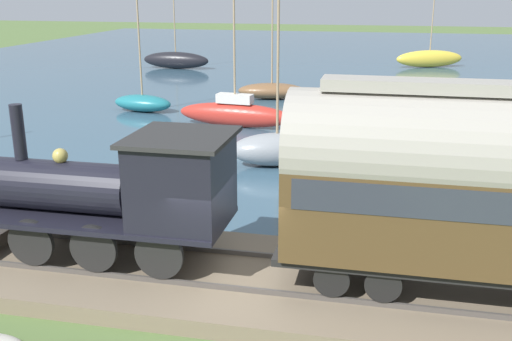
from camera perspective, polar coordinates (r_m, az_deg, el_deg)
ground_plane at (r=13.91m, az=-2.08°, el=-11.77°), size 200.00×200.00×0.00m
harbor_water at (r=55.24m, az=9.19°, el=9.96°), size 80.00×80.00×0.01m
rail_embankment at (r=14.16m, az=-1.68°, el=-10.32°), size 4.53×56.00×0.50m
steam_locomotive at (r=14.16m, az=-11.99°, el=-1.61°), size 2.38×6.29×3.60m
passenger_coach at (r=12.92m, az=21.05°, el=-1.05°), size 2.38×8.42×4.46m
sailboat_red at (r=29.88m, az=-2.02°, el=5.46°), size 1.78×6.04×6.12m
sailboat_yellow at (r=54.55m, az=16.18°, el=10.21°), size 3.39×6.01×7.16m
sailboat_black at (r=52.02m, az=-7.64°, el=10.39°), size 1.74×5.92×6.74m
sailboat_teal at (r=34.17m, az=-10.75°, el=6.42°), size 1.89×3.62×7.72m
sailboat_gray at (r=23.27m, az=2.02°, el=2.11°), size 2.59×3.90×7.63m
sailboat_brown at (r=37.49m, az=1.52°, el=7.63°), size 2.26×4.40×6.49m
rowboat_off_pier at (r=17.64m, az=7.27°, el=-4.65°), size 1.02×2.17×0.41m
rowboat_mid_harbor at (r=24.46m, az=-10.66°, el=1.46°), size 1.98×2.48×0.45m
rowboat_near_shore at (r=18.48m, az=-6.64°, el=-3.53°), size 2.57×2.39×0.45m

